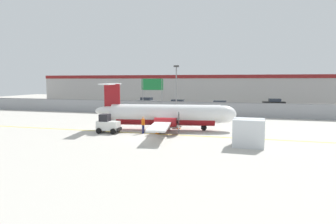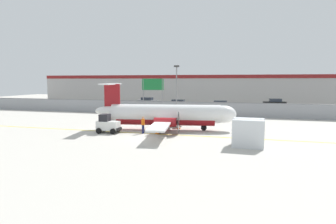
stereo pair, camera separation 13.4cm
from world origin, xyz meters
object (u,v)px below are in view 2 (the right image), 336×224
at_px(baggage_tug, 108,124).
at_px(traffic_cone_near_right, 157,130).
at_px(parked_car_2, 221,105).
at_px(cargo_container, 248,133).
at_px(ground_crew_worker, 143,124).
at_px(commuter_airplane, 168,115).
at_px(parked_car_0, 147,101).
at_px(highway_sign, 153,87).
at_px(apron_light_pole, 177,87).
at_px(parked_car_1, 179,104).
at_px(parked_car_3, 275,103).
at_px(traffic_cone_near_left, 179,126).

bearing_deg(baggage_tug, traffic_cone_near_right, 8.56).
relative_size(baggage_tug, parked_car_2, 0.56).
bearing_deg(cargo_container, ground_crew_worker, 163.95).
bearing_deg(commuter_airplane, traffic_cone_near_right, -108.82).
xyz_separation_m(parked_car_0, highway_sign, (5.96, -13.53, 3.24)).
bearing_deg(parked_car_0, commuter_airplane, 117.50).
xyz_separation_m(parked_car_0, apron_light_pole, (11.21, -18.81, 3.41)).
relative_size(ground_crew_worker, parked_car_1, 0.40).
bearing_deg(apron_light_pole, commuter_airplane, -81.04).
bearing_deg(baggage_tug, commuter_airplane, 30.35).
relative_size(commuter_airplane, traffic_cone_near_right, 25.07).
distance_m(baggage_tug, traffic_cone_near_right, 5.00).
bearing_deg(cargo_container, traffic_cone_near_right, 159.73).
bearing_deg(highway_sign, ground_crew_worker, -74.28).
xyz_separation_m(traffic_cone_near_right, parked_car_0, (-12.33, 30.97, 0.58)).
distance_m(traffic_cone_near_right, highway_sign, 18.95).
height_order(cargo_container, parked_car_2, cargo_container).
height_order(parked_car_1, parked_car_3, same).
distance_m(cargo_container, apron_light_pole, 18.79).
relative_size(traffic_cone_near_left, traffic_cone_near_right, 1.00).
bearing_deg(traffic_cone_near_right, commuter_airplane, 80.68).
bearing_deg(traffic_cone_near_right, parked_car_2, 81.61).
bearing_deg(parked_car_3, cargo_container, 78.11).
xyz_separation_m(parked_car_1, highway_sign, (-2.16, -8.61, 3.24)).
xyz_separation_m(ground_crew_worker, parked_car_1, (-2.83, 26.34, -0.06)).
relative_size(parked_car_0, parked_car_2, 1.01).
bearing_deg(parked_car_2, parked_car_0, 158.40).
xyz_separation_m(traffic_cone_near_left, highway_sign, (-7.72, 13.99, 3.83)).
height_order(baggage_tug, traffic_cone_near_left, baggage_tug).
relative_size(parked_car_2, parked_car_3, 0.98).
distance_m(baggage_tug, traffic_cone_near_left, 7.66).
height_order(baggage_tug, traffic_cone_near_right, baggage_tug).
xyz_separation_m(cargo_container, parked_car_2, (-5.04, 28.55, -0.21)).
bearing_deg(parked_car_0, traffic_cone_near_right, 115.13).
bearing_deg(ground_crew_worker, traffic_cone_near_left, 53.99).
relative_size(parked_car_1, apron_light_pole, 0.58).
height_order(traffic_cone_near_left, parked_car_2, parked_car_2).
height_order(commuter_airplane, ground_crew_worker, commuter_airplane).
bearing_deg(cargo_container, parked_car_2, 101.68).
height_order(parked_car_3, highway_sign, highway_sign).
height_order(ground_crew_worker, parked_car_0, same).
height_order(ground_crew_worker, cargo_container, cargo_container).
relative_size(parked_car_2, highway_sign, 0.77).
bearing_deg(apron_light_pole, traffic_cone_near_right, -84.73).
distance_m(ground_crew_worker, parked_car_3, 36.86).
bearing_deg(ground_crew_worker, parked_car_3, 66.99).
distance_m(baggage_tug, highway_sign, 18.76).
xyz_separation_m(ground_crew_worker, traffic_cone_near_right, (1.38, 0.29, -0.64)).
distance_m(traffic_cone_near_left, parked_car_1, 23.29).
height_order(parked_car_2, highway_sign, highway_sign).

